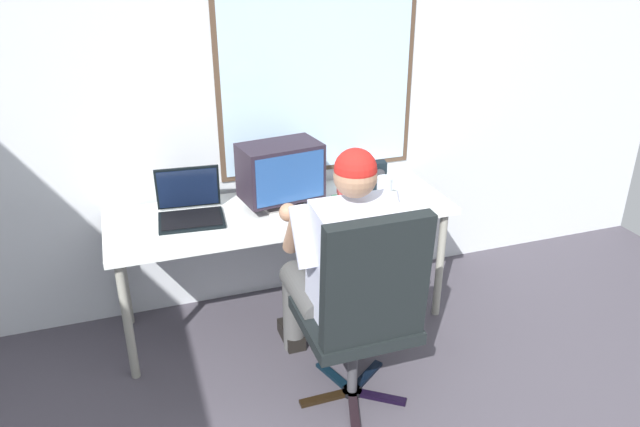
# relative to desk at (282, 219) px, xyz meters

# --- Properties ---
(wall_rear) EXTENTS (5.38, 0.08, 2.71)m
(wall_rear) POSITION_rel_desk_xyz_m (0.19, 0.38, 0.70)
(wall_rear) COLOR silver
(wall_rear) RESTS_ON ground
(desk) EXTENTS (1.88, 0.64, 0.72)m
(desk) POSITION_rel_desk_xyz_m (0.00, 0.00, 0.00)
(desk) COLOR gray
(desk) RESTS_ON ground
(office_chair) EXTENTS (0.52, 0.54, 1.07)m
(office_chair) POSITION_rel_desk_xyz_m (0.14, -0.86, -0.06)
(office_chair) COLOR black
(office_chair) RESTS_ON ground
(person_seated) EXTENTS (0.53, 0.75, 1.28)m
(person_seated) POSITION_rel_desk_xyz_m (0.14, -0.59, 0.01)
(person_seated) COLOR #4D4D4C
(person_seated) RESTS_ON ground
(crt_monitor) EXTENTS (0.46, 0.32, 0.36)m
(crt_monitor) POSITION_rel_desk_xyz_m (0.01, 0.04, 0.27)
(crt_monitor) COLOR beige
(crt_monitor) RESTS_ON desk
(laptop) EXTENTS (0.36, 0.33, 0.26)m
(laptop) POSITION_rel_desk_xyz_m (-0.49, 0.07, 0.13)
(laptop) COLOR black
(laptop) RESTS_ON desk
(wine_glass) EXTENTS (0.09, 0.09, 0.16)m
(wine_glass) POSITION_rel_desk_xyz_m (0.57, -0.12, 0.17)
(wine_glass) COLOR silver
(wine_glass) RESTS_ON desk
(desk_speaker) EXTENTS (0.10, 0.09, 0.18)m
(desk_speaker) POSITION_rel_desk_xyz_m (0.61, 0.08, 0.15)
(desk_speaker) COLOR black
(desk_speaker) RESTS_ON desk
(book_stack) EXTENTS (0.21, 0.15, 0.06)m
(book_stack) POSITION_rel_desk_xyz_m (0.40, -0.01, 0.09)
(book_stack) COLOR #287847
(book_stack) RESTS_ON desk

